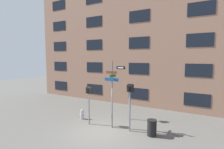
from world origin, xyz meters
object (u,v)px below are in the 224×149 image
at_px(pedestrian_signal_left, 89,95).
at_px(fire_hydrant, 82,114).
at_px(street_sign_pole, 113,88).
at_px(pedestrian_signal_right, 130,95).
at_px(pedestrian_signal_across, 129,92).
at_px(trash_bin, 152,128).

height_order(pedestrian_signal_left, fire_hydrant, pedestrian_signal_left).
height_order(street_sign_pole, fire_hydrant, street_sign_pole).
height_order(street_sign_pole, pedestrian_signal_left, street_sign_pole).
distance_m(pedestrian_signal_left, fire_hydrant, 2.00).
xyz_separation_m(street_sign_pole, pedestrian_signal_right, (1.12, 0.04, -0.30)).
relative_size(pedestrian_signal_right, fire_hydrant, 4.00).
relative_size(pedestrian_signal_across, fire_hydrant, 3.59).
bearing_deg(street_sign_pole, trash_bin, 1.56).
bearing_deg(pedestrian_signal_left, trash_bin, 4.24).
height_order(street_sign_pole, trash_bin, street_sign_pole).
bearing_deg(pedestrian_signal_left, street_sign_pole, 8.15).
relative_size(pedestrian_signal_right, trash_bin, 3.08).
bearing_deg(trash_bin, pedestrian_signal_right, -178.98).
bearing_deg(trash_bin, street_sign_pole, -178.44).
xyz_separation_m(street_sign_pole, pedestrian_signal_left, (-1.67, -0.24, -0.54)).
bearing_deg(fire_hydrant, street_sign_pole, -6.50).
relative_size(pedestrian_signal_right, pedestrian_signal_across, 1.11).
relative_size(fire_hydrant, trash_bin, 0.77).
relative_size(street_sign_pole, pedestrian_signal_right, 1.49).
height_order(pedestrian_signal_right, pedestrian_signal_across, pedestrian_signal_right).
distance_m(street_sign_pole, trash_bin, 3.20).
bearing_deg(trash_bin, fire_hydrant, 177.33).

